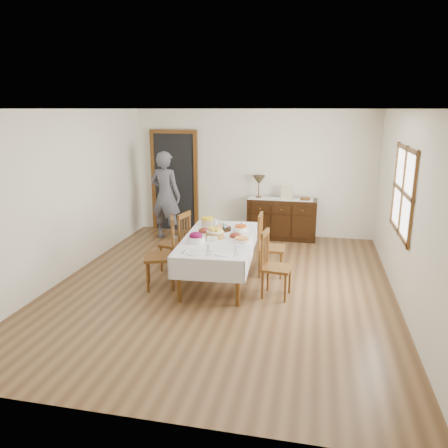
% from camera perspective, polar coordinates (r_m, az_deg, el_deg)
% --- Properties ---
extents(ground, '(6.00, 6.00, 0.00)m').
position_cam_1_polar(ground, '(6.67, -0.18, -8.14)').
color(ground, brown).
extents(room_shell, '(5.02, 6.02, 2.65)m').
position_cam_1_polar(room_shell, '(6.65, -0.65, 6.53)').
color(room_shell, white).
rests_on(room_shell, ground).
extents(dining_table, '(1.16, 2.09, 0.70)m').
position_cam_1_polar(dining_table, '(6.68, -0.74, -2.47)').
color(dining_table, silver).
rests_on(dining_table, ground).
extents(chair_left_near, '(0.57, 0.57, 1.07)m').
position_cam_1_polar(chair_left_near, '(6.52, -7.93, -3.71)').
color(chair_left_near, '#583413').
rests_on(chair_left_near, ground).
extents(chair_left_far, '(0.48, 0.48, 0.99)m').
position_cam_1_polar(chair_left_far, '(7.20, -6.09, -2.23)').
color(chair_left_far, '#583413').
rests_on(chair_left_far, ground).
extents(chair_right_near, '(0.45, 0.45, 0.96)m').
position_cam_1_polar(chair_right_near, '(6.21, 6.46, -5.18)').
color(chair_right_near, '#583413').
rests_on(chair_right_near, ground).
extents(chair_right_far, '(0.42, 0.42, 1.00)m').
position_cam_1_polar(chair_right_far, '(7.00, 5.82, -2.67)').
color(chair_right_far, '#583413').
rests_on(chair_right_far, ground).
extents(sideboard, '(1.39, 0.51, 0.83)m').
position_cam_1_polar(sideboard, '(9.01, 7.56, 0.68)').
color(sideboard, black).
rests_on(sideboard, ground).
extents(person, '(0.67, 0.50, 1.92)m').
position_cam_1_polar(person, '(8.91, -7.65, 4.07)').
color(person, '#4E4F5A').
rests_on(person, ground).
extents(bread_basket, '(0.28, 0.28, 0.17)m').
position_cam_1_polar(bread_basket, '(6.60, -1.18, -1.19)').
color(bread_basket, olive).
rests_on(bread_basket, dining_table).
extents(egg_basket, '(0.28, 0.28, 0.11)m').
position_cam_1_polar(egg_basket, '(7.03, -0.21, -0.53)').
color(egg_basket, black).
rests_on(egg_basket, dining_table).
extents(ham_platter_a, '(0.28, 0.28, 0.11)m').
position_cam_1_polar(ham_platter_a, '(6.88, -2.58, -0.96)').
color(ham_platter_a, white).
rests_on(ham_platter_a, dining_table).
extents(ham_platter_b, '(0.28, 0.28, 0.11)m').
position_cam_1_polar(ham_platter_b, '(6.61, 1.53, -1.62)').
color(ham_platter_b, white).
rests_on(ham_platter_b, dining_table).
extents(beet_bowl, '(0.27, 0.27, 0.16)m').
position_cam_1_polar(beet_bowl, '(6.41, -3.68, -1.84)').
color(beet_bowl, white).
rests_on(beet_bowl, dining_table).
extents(carrot_bowl, '(0.22, 0.22, 0.10)m').
position_cam_1_polar(carrot_bowl, '(7.00, 2.20, -0.56)').
color(carrot_bowl, white).
rests_on(carrot_bowl, dining_table).
extents(pineapple_bowl, '(0.21, 0.21, 0.14)m').
position_cam_1_polar(pineapple_bowl, '(7.32, -2.14, 0.34)').
color(pineapple_bowl, tan).
rests_on(pineapple_bowl, dining_table).
extents(casserole_dish, '(0.23, 0.23, 0.08)m').
position_cam_1_polar(casserole_dish, '(6.39, 2.36, -2.13)').
color(casserole_dish, white).
rests_on(casserole_dish, dining_table).
extents(butter_dish, '(0.15, 0.10, 0.07)m').
position_cam_1_polar(butter_dish, '(6.46, -1.58, -1.95)').
color(butter_dish, white).
rests_on(butter_dish, dining_table).
extents(setting_left, '(0.43, 0.31, 0.10)m').
position_cam_1_polar(setting_left, '(5.97, -3.18, -3.54)').
color(setting_left, white).
rests_on(setting_left, dining_table).
extents(setting_right, '(0.43, 0.31, 0.10)m').
position_cam_1_polar(setting_right, '(5.94, 0.49, -3.61)').
color(setting_right, white).
rests_on(setting_right, dining_table).
extents(glass_far_a, '(0.07, 0.07, 0.11)m').
position_cam_1_polar(glass_far_a, '(7.32, -1.13, 0.21)').
color(glass_far_a, white).
rests_on(glass_far_a, dining_table).
extents(glass_far_b, '(0.07, 0.07, 0.09)m').
position_cam_1_polar(glass_far_b, '(7.24, 2.45, -0.03)').
color(glass_far_b, white).
rests_on(glass_far_b, dining_table).
extents(runner, '(1.30, 0.35, 0.01)m').
position_cam_1_polar(runner, '(8.90, 7.39, 3.28)').
color(runner, white).
rests_on(runner, sideboard).
extents(table_lamp, '(0.26, 0.26, 0.46)m').
position_cam_1_polar(table_lamp, '(8.91, 4.58, 5.66)').
color(table_lamp, brown).
rests_on(table_lamp, sideboard).
extents(picture_frame, '(0.22, 0.08, 0.28)m').
position_cam_1_polar(picture_frame, '(8.82, 8.18, 4.04)').
color(picture_frame, '#C1B48A').
rests_on(picture_frame, sideboard).
extents(deco_bowl, '(0.20, 0.20, 0.06)m').
position_cam_1_polar(deco_bowl, '(8.86, 10.56, 3.26)').
color(deco_bowl, '#583413').
rests_on(deco_bowl, sideboard).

